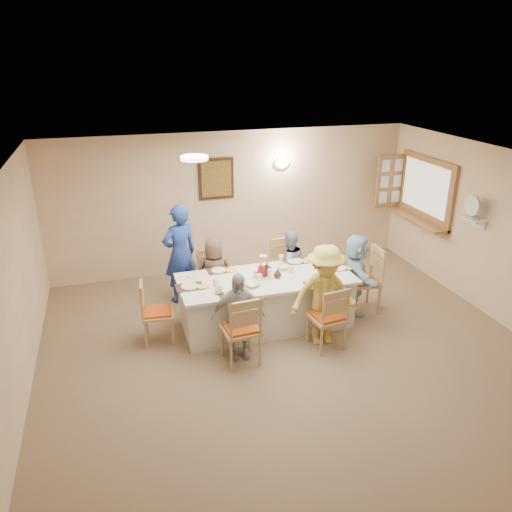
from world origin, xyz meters
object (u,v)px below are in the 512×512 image
object	(u,v)px
diner_front_right	(324,295)
condiment_ketchup	(260,270)
diner_back_left	(215,274)
caregiver	(180,254)
chair_left_end	(158,312)
desk_fan	(474,209)
chair_back_right	(286,269)
chair_front_left	(240,328)
dining_table	(266,301)
diner_front_left	(238,316)
chair_back_left	(214,279)
chair_front_right	(327,316)
diner_right_end	(355,274)
serving_hatch	(426,190)
chair_right_end	(363,280)

from	to	relation	value
diner_front_right	condiment_ketchup	world-z (taller)	diner_front_right
diner_back_left	diner_front_right	xyz separation A→B (m)	(1.20, -1.36, 0.12)
caregiver	chair_left_end	bearing A→B (deg)	46.26
diner_back_left	condiment_ketchup	world-z (taller)	diner_back_left
desk_fan	chair_back_right	world-z (taller)	desk_fan
chair_left_end	condiment_ketchup	size ratio (longest dim) A/B	3.95
chair_front_left	caregiver	size ratio (longest dim) A/B	0.61
dining_table	diner_front_left	distance (m)	0.93
chair_back_left	chair_back_right	size ratio (longest dim) A/B	0.95
dining_table	chair_front_right	xyz separation A→B (m)	(0.60, -0.80, 0.09)
chair_front_left	diner_right_end	bearing A→B (deg)	-162.77
serving_hatch	chair_back_left	world-z (taller)	serving_hatch
chair_front_right	diner_front_right	distance (m)	0.28
desk_fan	diner_front_left	world-z (taller)	desk_fan
caregiver	condiment_ketchup	distance (m)	1.49
diner_right_end	condiment_ketchup	bearing A→B (deg)	99.70
chair_left_end	dining_table	bearing A→B (deg)	-84.23
desk_fan	condiment_ketchup	world-z (taller)	desk_fan
serving_hatch	diner_right_end	xyz separation A→B (m)	(-1.88, -1.13, -0.87)
diner_right_end	dining_table	bearing A→B (deg)	100.55
chair_right_end	desk_fan	bearing A→B (deg)	86.98
diner_front_left	diner_right_end	size ratio (longest dim) A/B	0.95
diner_front_left	chair_right_end	bearing A→B (deg)	23.29
serving_hatch	caregiver	world-z (taller)	serving_hatch
chair_front_left	condiment_ketchup	world-z (taller)	condiment_ketchup
dining_table	chair_front_left	xyz separation A→B (m)	(-0.60, -0.80, 0.11)
chair_front_left	chair_right_end	size ratio (longest dim) A/B	0.95
caregiver	diner_front_left	bearing A→B (deg)	83.58
serving_hatch	chair_back_left	size ratio (longest dim) A/B	1.66
chair_left_end	condiment_ketchup	world-z (taller)	condiment_ketchup
desk_fan	chair_back_right	size ratio (longest dim) A/B	0.32
chair_back_left	diner_right_end	distance (m)	2.18
chair_back_right	diner_back_left	xyz separation A→B (m)	(-1.20, -0.12, 0.12)
diner_right_end	diner_back_left	bearing A→B (deg)	81.94
caregiver	chair_right_end	bearing A→B (deg)	135.90
dining_table	caregiver	bearing A→B (deg)	132.40
desk_fan	chair_front_right	bearing A→B (deg)	-167.28
caregiver	chair_back_left	bearing A→B (deg)	121.89
diner_right_end	desk_fan	bearing A→B (deg)	-86.39
diner_back_left	diner_right_end	xyz separation A→B (m)	(2.02, -0.68, 0.04)
chair_front_left	dining_table	bearing A→B (deg)	-131.25
serving_hatch	chair_front_right	distance (m)	3.48
dining_table	condiment_ketchup	world-z (taller)	condiment_ketchup
diner_front_left	condiment_ketchup	bearing A→B (deg)	59.19
chair_back_right	diner_back_left	size ratio (longest dim) A/B	0.80
caregiver	chair_front_right	bearing A→B (deg)	110.00
serving_hatch	dining_table	size ratio (longest dim) A/B	0.60
serving_hatch	diner_back_left	xyz separation A→B (m)	(-3.90, -0.45, -0.91)
chair_front_left	condiment_ketchup	xyz separation A→B (m)	(0.52, 0.82, 0.38)
desk_fan	serving_hatch	bearing A→B (deg)	85.34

